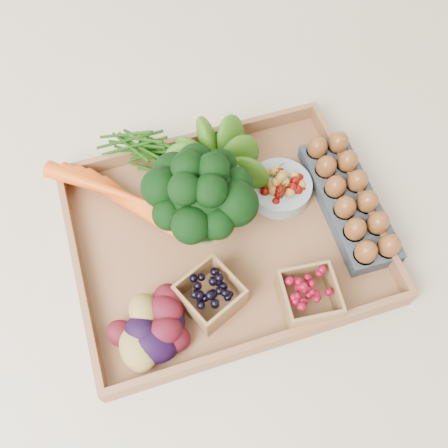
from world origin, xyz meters
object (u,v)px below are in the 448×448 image
object	(u,v)px
cherry_bowl	(280,188)
egg_carton	(348,202)
tray	(224,237)
broccoli	(202,211)

from	to	relation	value
cherry_bowl	egg_carton	bearing A→B (deg)	-31.15
tray	cherry_bowl	xyz separation A→B (m)	(0.13, 0.06, 0.02)
broccoli	tray	bearing A→B (deg)	-31.41
cherry_bowl	broccoli	bearing A→B (deg)	-167.92
tray	egg_carton	distance (m)	0.25
tray	cherry_bowl	world-z (taller)	cherry_bowl
tray	cherry_bowl	distance (m)	0.15
broccoli	cherry_bowl	size ratio (longest dim) A/B	1.55
cherry_bowl	egg_carton	distance (m)	0.13
cherry_bowl	egg_carton	size ratio (longest dim) A/B	0.43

